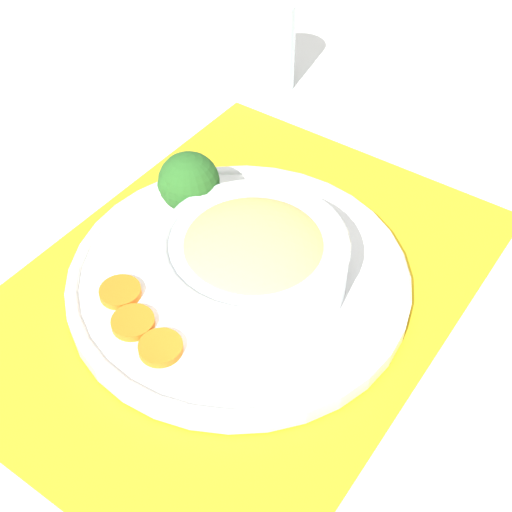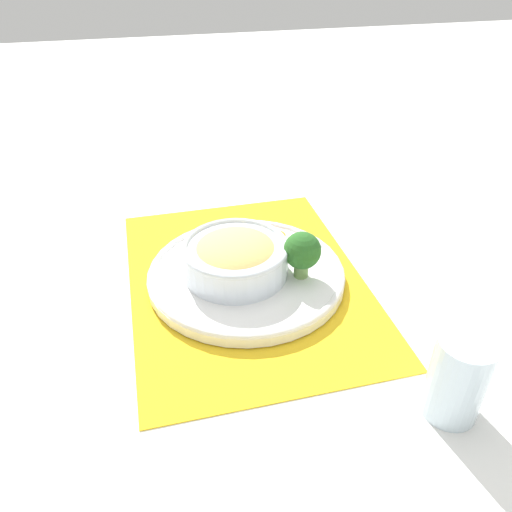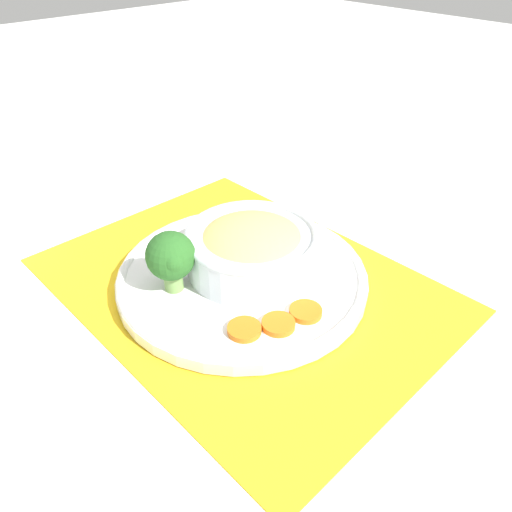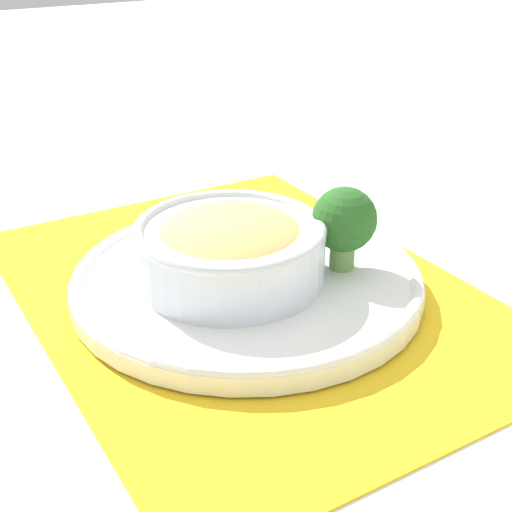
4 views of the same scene
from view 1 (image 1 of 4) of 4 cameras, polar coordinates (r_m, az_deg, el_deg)
ground_plane at (r=0.67m, az=-1.36°, el=-2.60°), size 4.00×4.00×0.00m
placemat at (r=0.66m, az=-1.36°, el=-2.48°), size 0.50×0.38×0.00m
plate at (r=0.66m, az=-1.38°, el=-1.70°), size 0.31×0.31×0.02m
bowl at (r=0.62m, az=-0.34°, el=-0.22°), size 0.17×0.17×0.06m
broccoli_floret at (r=0.68m, az=-5.42°, el=5.80°), size 0.06×0.06×0.08m
carrot_slice_near at (r=0.64m, az=-10.81°, el=-2.85°), size 0.04×0.04×0.01m
carrot_slice_middle at (r=0.62m, az=-9.82°, el=-5.25°), size 0.04×0.04×0.01m
carrot_slice_far at (r=0.60m, az=-7.60°, el=-7.30°), size 0.04×0.04×0.01m
water_glass at (r=0.92m, az=0.98°, el=16.18°), size 0.07×0.07×0.11m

